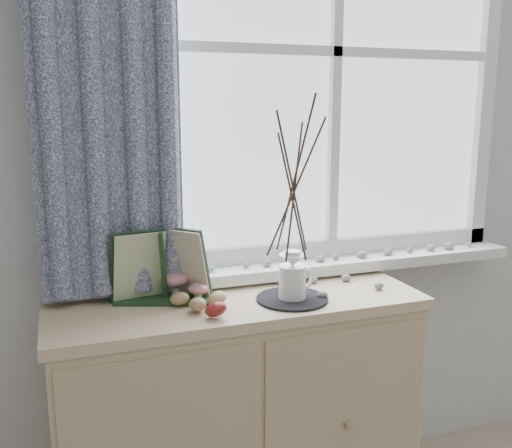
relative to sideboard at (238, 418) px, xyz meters
name	(u,v)px	position (x,y,z in m)	size (l,w,h in m)	color
sideboard	(238,418)	(0.00, 0.00, 0.00)	(1.20, 0.45, 0.85)	beige
botanical_book	(164,267)	(-0.23, 0.02, 0.55)	(0.35, 0.13, 0.24)	#1B391D
toadstool_cluster	(181,282)	(-0.17, 0.06, 0.48)	(0.14, 0.15, 0.09)	white
wooden_eggs	(202,303)	(-0.13, -0.08, 0.45)	(0.16, 0.17, 0.07)	tan
songbird_figurine	(294,277)	(0.23, 0.07, 0.45)	(0.11, 0.05, 0.06)	silver
crocheted_doily	(292,299)	(0.16, -0.08, 0.43)	(0.23, 0.23, 0.01)	black
twig_pitcher	(294,183)	(0.16, -0.08, 0.80)	(0.30, 0.30, 0.65)	white
sideboard_pebbles	(327,283)	(0.33, 0.01, 0.44)	(0.33, 0.23, 0.02)	gray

